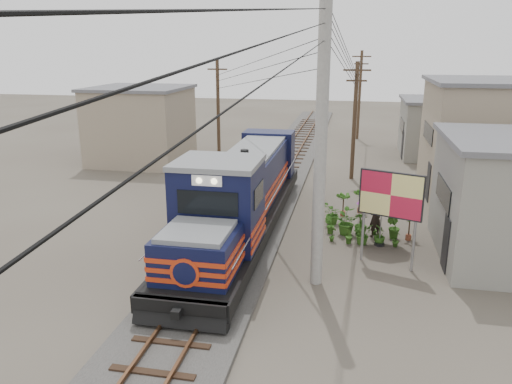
% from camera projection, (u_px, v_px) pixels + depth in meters
% --- Properties ---
extents(ground, '(120.00, 120.00, 0.00)m').
position_uv_depth(ground, '(221.00, 268.00, 18.33)').
color(ground, '#473F35').
rests_on(ground, ground).
extents(ballast, '(3.60, 70.00, 0.16)m').
position_uv_depth(ballast, '(268.00, 191.00, 27.72)').
color(ballast, '#595651').
rests_on(ballast, ground).
extents(track, '(1.15, 70.00, 0.12)m').
position_uv_depth(track, '(268.00, 188.00, 27.67)').
color(track, '#51331E').
rests_on(track, ground).
extents(locomotive, '(2.94, 15.99, 3.96)m').
position_uv_depth(locomotive, '(242.00, 196.00, 21.10)').
color(locomotive, black).
rests_on(locomotive, ground).
extents(utility_pole_main, '(0.40, 0.40, 10.00)m').
position_uv_depth(utility_pole_main, '(321.00, 139.00, 15.80)').
color(utility_pole_main, '#9E9B93').
rests_on(utility_pole_main, ground).
extents(wooden_pole_mid, '(1.60, 0.24, 7.00)m').
position_uv_depth(wooden_pole_mid, '(355.00, 119.00, 29.64)').
color(wooden_pole_mid, '#4C3826').
rests_on(wooden_pole_mid, ground).
extents(wooden_pole_far, '(1.60, 0.24, 7.50)m').
position_uv_depth(wooden_pole_far, '(360.00, 94.00, 42.69)').
color(wooden_pole_far, '#4C3826').
rests_on(wooden_pole_far, ground).
extents(wooden_pole_left, '(1.60, 0.24, 7.00)m').
position_uv_depth(wooden_pole_left, '(218.00, 107.00, 35.18)').
color(wooden_pole_left, '#4C3826').
rests_on(wooden_pole_left, ground).
extents(power_lines, '(9.65, 19.00, 3.30)m').
position_uv_depth(power_lines, '(261.00, 52.00, 24.23)').
color(power_lines, black).
rests_on(power_lines, ground).
extents(shophouse_mid, '(8.40, 7.35, 6.20)m').
position_uv_depth(shophouse_mid, '(507.00, 139.00, 26.42)').
color(shophouse_mid, gray).
rests_on(shophouse_mid, ground).
extents(shophouse_back, '(6.30, 6.30, 4.20)m').
position_uv_depth(shophouse_back, '(445.00, 128.00, 36.39)').
color(shophouse_back, gray).
rests_on(shophouse_back, ground).
extents(shophouse_left, '(6.30, 6.30, 5.20)m').
position_uv_depth(shophouse_left, '(141.00, 125.00, 34.53)').
color(shophouse_left, gray).
rests_on(shophouse_left, ground).
extents(billboard, '(2.22, 0.91, 3.58)m').
position_uv_depth(billboard, '(391.00, 197.00, 17.81)').
color(billboard, '#99999E').
rests_on(billboard, ground).
extents(market_umbrella, '(2.28, 2.28, 2.28)m').
position_uv_depth(market_umbrella, '(383.00, 198.00, 19.85)').
color(market_umbrella, black).
rests_on(market_umbrella, ground).
extents(vendor, '(0.74, 0.71, 1.70)m').
position_uv_depth(vendor, '(375.00, 218.00, 21.12)').
color(vendor, black).
rests_on(vendor, ground).
extents(plant_nursery, '(3.46, 3.17, 1.12)m').
position_uv_depth(plant_nursery, '(353.00, 224.00, 21.40)').
color(plant_nursery, '#32651C').
rests_on(plant_nursery, ground).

